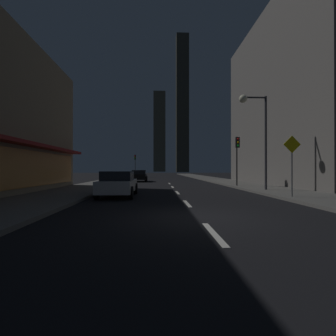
{
  "coord_description": "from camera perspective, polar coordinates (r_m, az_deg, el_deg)",
  "views": [
    {
      "loc": [
        -1.39,
        -7.93,
        1.57
      ],
      "look_at": [
        0.0,
        22.03,
        1.71
      ],
      "focal_mm": 26.37,
      "sensor_mm": 36.0,
      "label": 1
    }
  ],
  "objects": [
    {
      "name": "ground_plane",
      "position": [
        39.98,
        -0.66,
        -2.59
      ],
      "size": [
        78.0,
        136.0,
        0.1
      ],
      "primitive_type": "cube",
      "color": "black"
    },
    {
      "name": "sidewalk_right",
      "position": [
        40.83,
        9.21,
        -2.37
      ],
      "size": [
        4.0,
        76.0,
        0.15
      ],
      "primitive_type": "cube",
      "color": "#605E59",
      "rests_on": "ground"
    },
    {
      "name": "sidewalk_left",
      "position": [
        40.35,
        -10.66,
        -2.39
      ],
      "size": [
        4.0,
        76.0,
        0.15
      ],
      "primitive_type": "cube",
      "color": "#605E59",
      "rests_on": "ground"
    },
    {
      "name": "lane_marking_center",
      "position": [
        16.46,
        2.21,
        -5.72
      ],
      "size": [
        0.16,
        23.0,
        0.01
      ],
      "color": "silver",
      "rests_on": "ground"
    },
    {
      "name": "building_apartment_right",
      "position": [
        29.55,
        30.9,
        13.36
      ],
      "size": [
        11.0,
        20.0,
        17.02
      ],
      "primitive_type": "cube",
      "color": "slate",
      "rests_on": "ground"
    },
    {
      "name": "skyscraper_distant_tall",
      "position": [
        158.07,
        -2.0,
        8.34
      ],
      "size": [
        7.47,
        6.42,
        50.45
      ],
      "primitive_type": "cube",
      "color": "#4D4939",
      "rests_on": "ground"
    },
    {
      "name": "skyscraper_distant_mid",
      "position": [
        134.54,
        3.34,
        14.64
      ],
      "size": [
        6.5,
        5.35,
        72.38
      ],
      "primitive_type": "cube",
      "color": "#353228",
      "rests_on": "ground"
    },
    {
      "name": "car_parked_near",
      "position": [
        14.44,
        -11.49,
        -3.56
      ],
      "size": [
        1.98,
        4.24,
        1.45
      ],
      "color": "silver",
      "rests_on": "ground"
    },
    {
      "name": "car_parked_far",
      "position": [
        31.38,
        -6.7,
        -1.78
      ],
      "size": [
        1.98,
        4.24,
        1.45
      ],
      "color": "black",
      "rests_on": "ground"
    },
    {
      "name": "fire_hydrant_far_left",
      "position": [
        24.47,
        -13.29,
        -2.87
      ],
      "size": [
        0.42,
        0.3,
        0.65
      ],
      "color": "#B2B2B2",
      "rests_on": "sidewalk_left"
    },
    {
      "name": "traffic_light_near_right",
      "position": [
        21.9,
        15.72,
        3.99
      ],
      "size": [
        0.32,
        0.48,
        4.2
      ],
      "color": "#2D2D2D",
      "rests_on": "sidewalk_right"
    },
    {
      "name": "traffic_light_far_left",
      "position": [
        47.58,
        -7.61,
        1.69
      ],
      "size": [
        0.32,
        0.48,
        4.2
      ],
      "color": "#2D2D2D",
      "rests_on": "sidewalk_left"
    },
    {
      "name": "street_lamp_right",
      "position": [
        18.43,
        19.3,
        10.68
      ],
      "size": [
        1.96,
        0.56,
        6.58
      ],
      "color": "#38383D",
      "rests_on": "sidewalk_right"
    },
    {
      "name": "pedestrian_crossing_sign",
      "position": [
        14.25,
        26.72,
        1.56
      ],
      "size": [
        0.91,
        0.08,
        3.15
      ],
      "color": "slate",
      "rests_on": "sidewalk_right"
    }
  ]
}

